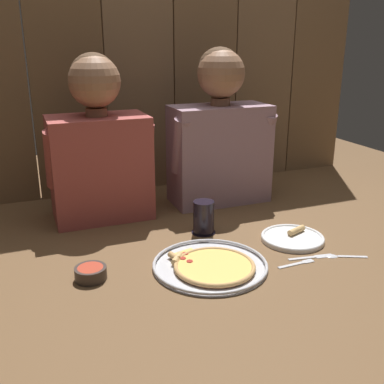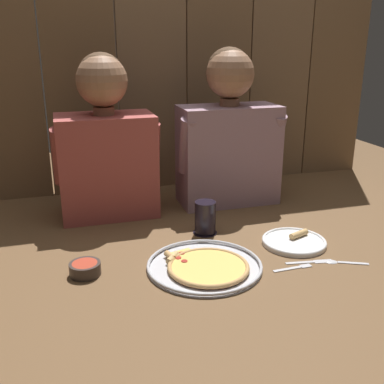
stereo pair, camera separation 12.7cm
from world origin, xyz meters
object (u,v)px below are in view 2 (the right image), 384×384
at_px(pizza_tray, 205,266).
at_px(dipping_bowl, 85,268).
at_px(drinking_glass, 205,218).
at_px(diner_left, 106,144).
at_px(diner_right, 229,133).
at_px(dinner_plate, 294,241).

bearing_deg(pizza_tray, dipping_bowl, 169.27).
relative_size(pizza_tray, dipping_bowl, 3.81).
xyz_separation_m(drinking_glass, diner_left, (-0.31, 0.30, 0.23)).
relative_size(drinking_glass, diner_right, 0.19).
bearing_deg(dipping_bowl, diner_right, 37.56).
bearing_deg(pizza_tray, diner_right, 63.17).
xyz_separation_m(dinner_plate, diner_left, (-0.58, 0.48, 0.28)).
bearing_deg(pizza_tray, diner_left, 111.90).
height_order(dinner_plate, drinking_glass, drinking_glass).
xyz_separation_m(dinner_plate, diner_right, (-0.07, 0.48, 0.29)).
xyz_separation_m(pizza_tray, dinner_plate, (0.35, 0.08, -0.00)).
height_order(dinner_plate, dipping_bowl, dipping_bowl).
height_order(dipping_bowl, diner_right, diner_right).
bearing_deg(dipping_bowl, drinking_glass, 23.45).
bearing_deg(drinking_glass, dipping_bowl, -156.55).
xyz_separation_m(dinner_plate, dipping_bowl, (-0.71, -0.02, 0.01)).
bearing_deg(diner_left, drinking_glass, -44.20).
bearing_deg(drinking_glass, diner_right, 56.54).
relative_size(dinner_plate, diner_left, 0.35).
bearing_deg(dinner_plate, drinking_glass, 146.55).
bearing_deg(diner_right, diner_left, -180.00).
distance_m(dinner_plate, drinking_glass, 0.32).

